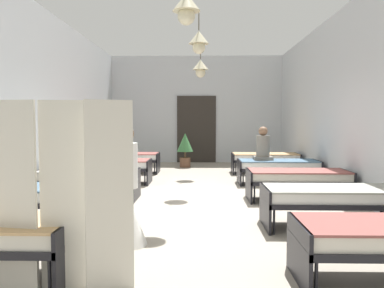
# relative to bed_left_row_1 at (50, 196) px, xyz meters

# --- Properties ---
(ground_plane) EXTENTS (6.71, 14.02, 0.10)m
(ground_plane) POSITION_rel_bed_left_row_1_xyz_m (2.01, 1.90, -0.49)
(ground_plane) COLOR #9E9384
(room_shell) EXTENTS (6.51, 13.62, 3.83)m
(room_shell) POSITION_rel_bed_left_row_1_xyz_m (2.01, 3.26, 1.49)
(room_shell) COLOR silver
(room_shell) RESTS_ON ground
(bed_left_row_1) EXTENTS (1.90, 0.84, 0.57)m
(bed_left_row_1) POSITION_rel_bed_left_row_1_xyz_m (0.00, 0.00, 0.00)
(bed_left_row_1) COLOR black
(bed_left_row_1) RESTS_ON ground
(bed_right_row_1) EXTENTS (1.90, 0.84, 0.57)m
(bed_right_row_1) POSITION_rel_bed_left_row_1_xyz_m (4.01, 0.00, 0.00)
(bed_right_row_1) COLOR black
(bed_right_row_1) RESTS_ON ground
(bed_left_row_2) EXTENTS (1.90, 0.84, 0.57)m
(bed_left_row_2) POSITION_rel_bed_left_row_1_xyz_m (0.00, 1.90, 0.00)
(bed_left_row_2) COLOR black
(bed_left_row_2) RESTS_ON ground
(bed_right_row_2) EXTENTS (1.90, 0.84, 0.57)m
(bed_right_row_2) POSITION_rel_bed_left_row_1_xyz_m (4.01, 1.90, 0.00)
(bed_right_row_2) COLOR black
(bed_right_row_2) RESTS_ON ground
(bed_left_row_3) EXTENTS (1.90, 0.84, 0.57)m
(bed_left_row_3) POSITION_rel_bed_left_row_1_xyz_m (0.00, 3.80, 0.00)
(bed_left_row_3) COLOR black
(bed_left_row_3) RESTS_ON ground
(bed_right_row_3) EXTENTS (1.90, 0.84, 0.57)m
(bed_right_row_3) POSITION_rel_bed_left_row_1_xyz_m (4.01, 3.80, 0.00)
(bed_right_row_3) COLOR black
(bed_right_row_3) RESTS_ON ground
(bed_left_row_4) EXTENTS (1.90, 0.84, 0.57)m
(bed_left_row_4) POSITION_rel_bed_left_row_1_xyz_m (0.00, 5.70, 0.00)
(bed_left_row_4) COLOR black
(bed_left_row_4) RESTS_ON ground
(bed_right_row_4) EXTENTS (1.90, 0.84, 0.57)m
(bed_right_row_4) POSITION_rel_bed_left_row_1_xyz_m (4.01, 5.70, 0.00)
(bed_right_row_4) COLOR black
(bed_right_row_4) RESTS_ON ground
(nurse_near_aisle) EXTENTS (0.52, 0.52, 1.49)m
(nurse_near_aisle) POSITION_rel_bed_left_row_1_xyz_m (1.25, -0.83, 0.09)
(nurse_near_aisle) COLOR white
(nurse_near_aisle) RESTS_ON ground
(patient_seated_primary) EXTENTS (0.44, 0.44, 0.80)m
(patient_seated_primary) POSITION_rel_bed_left_row_1_xyz_m (3.66, 3.90, 0.43)
(patient_seated_primary) COLOR slate
(patient_seated_primary) RESTS_ON bed_right_row_3
(potted_plant) EXTENTS (0.52, 0.52, 1.11)m
(potted_plant) POSITION_rel_bed_left_row_1_xyz_m (1.66, 7.09, 0.25)
(potted_plant) COLOR brown
(potted_plant) RESTS_ON ground
(privacy_screen) EXTENTS (1.25, 0.20, 1.70)m
(privacy_screen) POSITION_rel_bed_left_row_1_xyz_m (0.95, -2.12, 0.41)
(privacy_screen) COLOR silver
(privacy_screen) RESTS_ON ground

